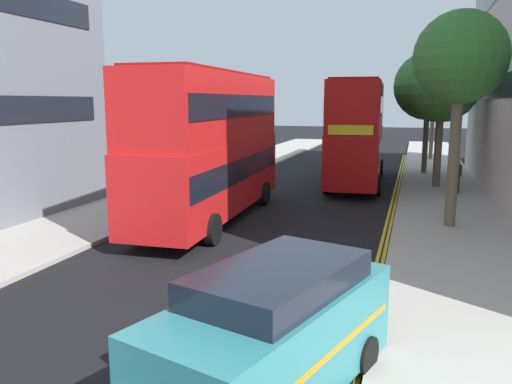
# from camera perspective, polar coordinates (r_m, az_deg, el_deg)

# --- Properties ---
(sidewalk_right) EXTENTS (4.00, 80.00, 0.14)m
(sidewalk_right) POSITION_cam_1_polar(r_m,az_deg,el_deg) (20.45, 20.68, -3.30)
(sidewalk_right) COLOR #ADA89E
(sidewalk_right) RESTS_ON ground
(sidewalk_left) EXTENTS (4.00, 80.00, 0.14)m
(sidewalk_left) POSITION_cam_1_polar(r_m,az_deg,el_deg) (23.47, -12.82, -1.24)
(sidewalk_left) COLOR #ADA89E
(sidewalk_left) RESTS_ON ground
(kerb_line_outer) EXTENTS (0.10, 56.00, 0.01)m
(kerb_line_outer) POSITION_cam_1_polar(r_m,az_deg,el_deg) (18.48, 14.50, -4.56)
(kerb_line_outer) COLOR yellow
(kerb_line_outer) RESTS_ON ground
(kerb_line_inner) EXTENTS (0.10, 56.00, 0.01)m
(kerb_line_inner) POSITION_cam_1_polar(r_m,az_deg,el_deg) (18.49, 14.00, -4.53)
(kerb_line_inner) COLOR yellow
(kerb_line_inner) RESTS_ON ground
(double_decker_bus_away) EXTENTS (3.05, 10.88, 5.64)m
(double_decker_bus_away) POSITION_cam_1_polar(r_m,az_deg,el_deg) (19.66, -5.02, 5.54)
(double_decker_bus_away) COLOR red
(double_decker_bus_away) RESTS_ON ground
(double_decker_bus_oncoming) EXTENTS (3.16, 10.91, 5.64)m
(double_decker_bus_oncoming) POSITION_cam_1_polar(r_m,az_deg,el_deg) (28.82, 11.22, 6.81)
(double_decker_bus_oncoming) COLOR #B20F0F
(double_decker_bus_oncoming) RESTS_ON ground
(taxi_minivan) EXTENTS (3.21, 5.15, 2.12)m
(taxi_minivan) POSITION_cam_1_polar(r_m,az_deg,el_deg) (8.07, 1.59, -15.63)
(taxi_minivan) COLOR teal
(taxi_minivan) RESTS_ON ground
(pedestrian_far) EXTENTS (0.34, 0.22, 1.62)m
(pedestrian_far) POSITION_cam_1_polar(r_m,az_deg,el_deg) (26.72, 21.47, 1.66)
(pedestrian_far) COLOR #2D2D38
(pedestrian_far) RESTS_ON sidewalk_right
(street_tree_near) EXTENTS (2.91, 2.91, 7.34)m
(street_tree_near) POSITION_cam_1_polar(r_m,az_deg,el_deg) (41.95, 19.21, 11.43)
(street_tree_near) COLOR #6B6047
(street_tree_near) RESTS_ON sidewalk_right
(street_tree_mid) EXTENTS (4.14, 4.14, 7.41)m
(street_tree_mid) POSITION_cam_1_polar(r_m,az_deg,el_deg) (33.50, 18.60, 11.07)
(street_tree_mid) COLOR #6B6047
(street_tree_mid) RESTS_ON sidewalk_right
(street_tree_far) EXTENTS (3.18, 3.18, 7.49)m
(street_tree_far) POSITION_cam_1_polar(r_m,az_deg,el_deg) (19.41, 21.73, 13.49)
(street_tree_far) COLOR #6B6047
(street_tree_far) RESTS_ON sidewalk_right
(street_tree_distant) EXTENTS (3.81, 3.81, 7.14)m
(street_tree_distant) POSITION_cam_1_polar(r_m,az_deg,el_deg) (28.31, 19.93, 11.05)
(street_tree_distant) COLOR #6B6047
(street_tree_distant) RESTS_ON sidewalk_right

